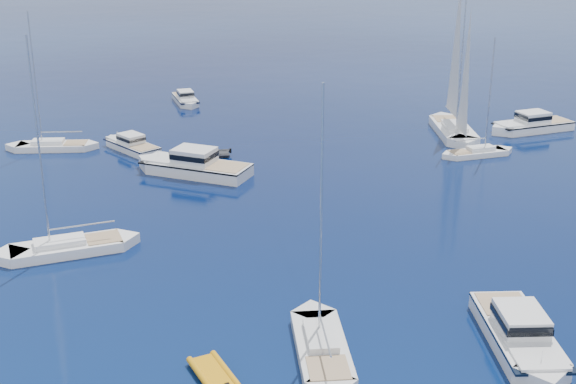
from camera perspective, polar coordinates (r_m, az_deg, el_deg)
motor_cruiser_right at (r=46.16m, az=16.61°, el=-10.85°), size 5.60×11.16×2.81m
motor_cruiser_centre at (r=72.66m, az=-7.01°, el=1.34°), size 12.56×5.99×3.17m
motor_cruiser_far_l at (r=81.12m, az=-11.46°, el=3.07°), size 8.18×6.95×2.18m
motor_cruiser_distant at (r=90.50m, az=17.35°, el=4.30°), size 10.70×8.36×2.78m
motor_cruiser_horizon at (r=100.11m, az=-7.50°, el=6.49°), size 5.86×8.02×2.06m
sailboat_mid_r at (r=43.73m, az=2.48°, el=-11.79°), size 5.54×10.89×15.50m
sailboat_mid_l at (r=57.82m, az=-15.92°, el=-4.30°), size 10.81×8.27×16.14m
sailboat_centre at (r=79.80m, az=13.73°, el=2.61°), size 8.30×5.85×12.17m
sailboat_sails_r at (r=87.07m, az=12.01°, el=4.18°), size 6.27×13.95×19.87m
sailboat_far_l at (r=83.15m, az=-16.90°, el=3.01°), size 10.20×4.91×14.52m
tender_yellow at (r=41.93m, az=-5.49°, el=-13.40°), size 3.92×4.24×0.95m
tender_grey_far at (r=77.76m, az=-5.69°, el=2.64°), size 4.37×3.12×0.95m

